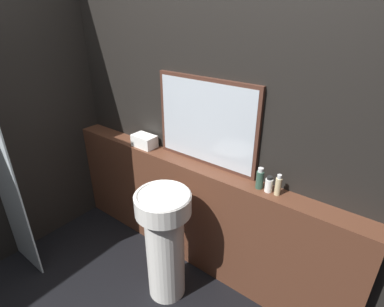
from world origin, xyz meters
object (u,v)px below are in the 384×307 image
at_px(mirror, 206,123).
at_px(towel_stack, 144,141).
at_px(pedestal_sink, 165,240).
at_px(shampoo_bottle, 260,179).
at_px(conditioner_bottle, 269,185).
at_px(lotion_bottle, 278,186).

distance_m(mirror, towel_stack, 0.64).
height_order(pedestal_sink, mirror, mirror).
distance_m(mirror, shampoo_bottle, 0.55).
height_order(towel_stack, shampoo_bottle, shampoo_bottle).
xyz_separation_m(pedestal_sink, conditioner_bottle, (0.55, 0.40, 0.47)).
xyz_separation_m(pedestal_sink, mirror, (0.00, 0.47, 0.74)).
distance_m(shampoo_bottle, lotion_bottle, 0.13).
bearing_deg(towel_stack, lotion_bottle, 0.00).
bearing_deg(pedestal_sink, lotion_bottle, 33.46).
distance_m(pedestal_sink, shampoo_bottle, 0.80).
distance_m(pedestal_sink, conditioner_bottle, 0.83).
relative_size(pedestal_sink, shampoo_bottle, 6.05).
bearing_deg(lotion_bottle, towel_stack, 180.00).
relative_size(towel_stack, shampoo_bottle, 1.38).
bearing_deg(lotion_bottle, pedestal_sink, -146.54).
bearing_deg(pedestal_sink, shampoo_bottle, 39.74).
height_order(mirror, towel_stack, mirror).
height_order(pedestal_sink, towel_stack, towel_stack).
distance_m(conditioner_bottle, lotion_bottle, 0.06).
xyz_separation_m(towel_stack, conditioner_bottle, (1.13, 0.00, -0.00)).
bearing_deg(lotion_bottle, shampoo_bottle, 180.00).
relative_size(towel_stack, lotion_bottle, 1.42).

